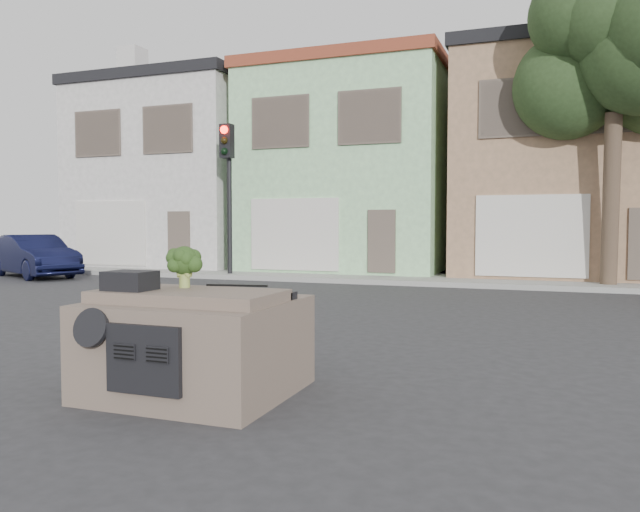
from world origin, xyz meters
The scene contains 12 objects.
ground_plane centered at (0.00, 0.00, 0.00)m, with size 120.00×120.00×0.00m, color #303033.
sidewalk centered at (0.00, 10.50, 0.07)m, with size 40.00×3.00×0.15m, color gray.
townhouse_white centered at (-11.00, 14.50, 3.77)m, with size 7.20×8.20×7.55m, color beige.
townhouse_mint centered at (-3.50, 14.50, 3.77)m, with size 7.20×8.20×7.55m, color #9FD99C.
townhouse_tan centered at (4.00, 14.50, 3.77)m, with size 7.20×8.20×7.55m, color #9C7658.
navy_sedan centered at (-12.83, 7.56, 0.00)m, with size 1.52×4.36×1.44m, color #101334.
traffic_signal centered at (-6.50, 9.50, 2.55)m, with size 0.40×0.40×5.10m, color black.
tree_near centered at (5.00, 9.80, 4.25)m, with size 4.40×4.00×8.50m, color #2A401F.
car_dashboard centered at (0.00, -3.00, 0.56)m, with size 2.00×1.80×1.12m, color #68584C.
instrument_hump centered at (-0.58, -3.35, 1.22)m, with size 0.48×0.38×0.20m, color black.
wiper_arm centered at (0.28, -2.62, 1.13)m, with size 0.70×0.03×0.02m, color black.
broccoli centered at (-0.19, -2.93, 1.35)m, with size 0.38×0.38×0.46m, color #203714.
Camera 1 is at (3.54, -8.72, 1.82)m, focal length 35.00 mm.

